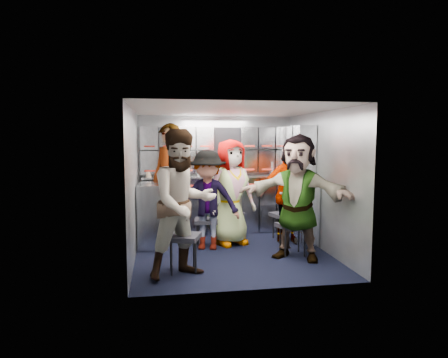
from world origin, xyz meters
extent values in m
plane|color=black|center=(0.00, 0.00, 0.00)|extent=(3.00, 3.00, 0.00)
cube|color=gray|center=(0.00, 1.50, 1.05)|extent=(2.80, 0.04, 2.10)
cube|color=gray|center=(-1.40, 0.00, 1.05)|extent=(0.04, 3.00, 2.10)
cube|color=gray|center=(1.40, 0.00, 1.05)|extent=(0.04, 3.00, 2.10)
cube|color=silver|center=(0.00, 0.00, 2.10)|extent=(2.80, 3.00, 0.02)
cube|color=#8D939C|center=(0.00, 1.29, 0.49)|extent=(2.68, 0.38, 0.99)
cube|color=#8D939C|center=(-1.19, 0.56, 0.49)|extent=(0.38, 0.76, 0.99)
cube|color=silver|center=(0.00, 1.29, 1.01)|extent=(2.68, 0.42, 0.03)
cube|color=#8D939C|center=(0.00, 1.35, 1.49)|extent=(2.68, 0.28, 0.82)
cube|color=#8D939C|center=(1.25, 0.70, 1.49)|extent=(0.28, 1.00, 0.82)
cube|color=#8D939C|center=(1.25, 0.60, 0.50)|extent=(0.28, 1.20, 1.00)
cube|color=#B1271A|center=(0.00, 1.09, 0.88)|extent=(2.60, 0.02, 0.03)
cube|color=black|center=(-0.76, -0.75, 0.45)|extent=(0.51, 0.50, 0.06)
cylinder|color=black|center=(-0.91, -0.88, 0.21)|extent=(0.03, 0.03, 0.43)
cylinder|color=black|center=(-0.61, -0.88, 0.21)|extent=(0.03, 0.03, 0.43)
cylinder|color=black|center=(-0.91, -0.62, 0.21)|extent=(0.03, 0.03, 0.43)
cylinder|color=black|center=(-0.61, -0.62, 0.21)|extent=(0.03, 0.03, 0.43)
cube|color=black|center=(-0.32, 0.44, 0.40)|extent=(0.40, 0.39, 0.06)
cylinder|color=black|center=(-0.45, 0.32, 0.19)|extent=(0.02, 0.02, 0.38)
cylinder|color=black|center=(-0.19, 0.32, 0.19)|extent=(0.02, 0.02, 0.38)
cylinder|color=black|center=(-0.45, 0.55, 0.19)|extent=(0.02, 0.02, 0.38)
cylinder|color=black|center=(-0.19, 0.55, 0.19)|extent=(0.02, 0.02, 0.38)
cube|color=black|center=(0.08, 0.66, 0.46)|extent=(0.49, 0.48, 0.07)
cylinder|color=black|center=(-0.07, 0.53, 0.22)|extent=(0.03, 0.03, 0.44)
cylinder|color=black|center=(0.23, 0.53, 0.22)|extent=(0.03, 0.03, 0.44)
cylinder|color=black|center=(-0.07, 0.79, 0.22)|extent=(0.03, 0.03, 0.44)
cylinder|color=black|center=(0.23, 0.79, 0.22)|extent=(0.03, 0.03, 0.44)
cube|color=black|center=(1.00, 0.59, 0.42)|extent=(0.46, 0.44, 0.06)
cylinder|color=black|center=(0.86, 0.47, 0.20)|extent=(0.02, 0.02, 0.40)
cylinder|color=black|center=(1.14, 0.47, 0.20)|extent=(0.02, 0.02, 0.40)
cylinder|color=black|center=(0.86, 0.71, 0.20)|extent=(0.02, 0.02, 0.40)
cylinder|color=black|center=(1.14, 0.71, 0.20)|extent=(0.02, 0.02, 0.40)
cube|color=black|center=(0.86, -0.26, 0.43)|extent=(0.50, 0.48, 0.06)
cylinder|color=black|center=(0.71, -0.39, 0.21)|extent=(0.02, 0.02, 0.41)
cylinder|color=black|center=(1.00, -0.39, 0.21)|extent=(0.02, 0.02, 0.41)
cylinder|color=black|center=(0.71, -0.14, 0.21)|extent=(0.02, 0.02, 0.41)
cylinder|color=black|center=(1.00, -0.14, 0.21)|extent=(0.02, 0.02, 0.41)
imported|color=black|center=(-0.87, 0.90, 0.97)|extent=(0.84, 0.82, 1.94)
imported|color=black|center=(-0.76, -0.93, 0.91)|extent=(1.08, 0.98, 1.81)
imported|color=black|center=(-0.32, 0.26, 0.76)|extent=(1.08, 0.78, 1.51)
imported|color=black|center=(0.08, 0.48, 0.84)|extent=(0.96, 0.79, 1.68)
imported|color=black|center=(1.00, 0.41, 0.80)|extent=(0.97, 0.48, 1.59)
imported|color=black|center=(0.86, -0.44, 0.88)|extent=(1.64, 1.35, 1.76)
cylinder|color=white|center=(-0.35, 1.24, 1.16)|extent=(0.07, 0.07, 0.25)
cylinder|color=white|center=(-0.75, 1.24, 1.15)|extent=(0.06, 0.06, 0.24)
cylinder|color=white|center=(0.97, 1.24, 1.15)|extent=(0.07, 0.07, 0.25)
cylinder|color=tan|center=(-1.22, 1.23, 1.08)|extent=(0.09, 0.09, 0.09)
cylinder|color=tan|center=(0.42, 1.23, 1.08)|extent=(0.08, 0.08, 0.09)
camera|label=1|loc=(-1.06, -5.72, 1.69)|focal=32.00mm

